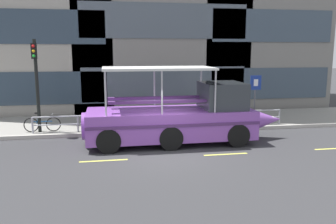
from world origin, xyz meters
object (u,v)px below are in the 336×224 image
parking_sign (255,91)px  pedestrian_near_bow (215,105)px  leaned_bicycle (42,124)px  duck_tour_boat (182,118)px  traffic_light_pole (36,77)px

parking_sign → pedestrian_near_bow: size_ratio=1.73×
leaned_bicycle → duck_tour_boat: 6.90m
traffic_light_pole → leaned_bicycle: 2.30m
leaned_bicycle → pedestrian_near_bow: pedestrian_near_bow is taller
traffic_light_pole → pedestrian_near_bow: size_ratio=2.93×
parking_sign → traffic_light_pole: bearing=-179.8°
traffic_light_pole → duck_tour_boat: size_ratio=0.49×
duck_tour_boat → pedestrian_near_bow: bearing=52.5°
traffic_light_pole → leaned_bicycle: size_ratio=2.54×
pedestrian_near_bow → leaned_bicycle: bearing=-173.7°
parking_sign → duck_tour_boat: duck_tour_boat is taller
parking_sign → pedestrian_near_bow: parking_sign is taller
traffic_light_pole → parking_sign: traffic_light_pole is taller
duck_tour_boat → pedestrian_near_bow: (2.61, 3.40, -0.04)m
traffic_light_pole → pedestrian_near_bow: traffic_light_pole is taller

